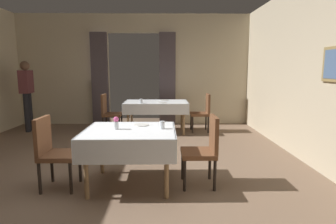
% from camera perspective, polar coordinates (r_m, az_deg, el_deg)
% --- Properties ---
extents(ground, '(10.08, 10.08, 0.00)m').
position_cam_1_polar(ground, '(3.92, -13.33, -14.30)').
color(ground, '#7A604C').
extents(wall_back, '(6.40, 0.27, 3.00)m').
position_cam_1_polar(wall_back, '(7.74, -7.04, 8.69)').
color(wall_back, beige).
rests_on(wall_back, ground).
extents(dining_table_mid, '(1.18, 1.06, 0.75)m').
position_cam_1_polar(dining_table_mid, '(3.65, -7.86, -5.12)').
color(dining_table_mid, olive).
rests_on(dining_table_mid, ground).
extents(dining_table_far, '(1.53, 0.95, 0.75)m').
position_cam_1_polar(dining_table_far, '(6.69, -2.46, 1.44)').
color(dining_table_far, olive).
rests_on(dining_table_far, ground).
extents(chair_mid_right, '(0.44, 0.44, 0.93)m').
position_cam_1_polar(chair_mid_right, '(3.66, 7.58, -7.25)').
color(chair_mid_right, black).
rests_on(chair_mid_right, ground).
extents(chair_mid_left, '(0.44, 0.44, 0.93)m').
position_cam_1_polar(chair_mid_left, '(3.84, -22.73, -7.14)').
color(chair_mid_left, black).
rests_on(chair_mid_left, ground).
extents(chair_far_right, '(0.44, 0.44, 0.93)m').
position_cam_1_polar(chair_far_right, '(6.81, 7.26, 0.25)').
color(chair_far_right, black).
rests_on(chair_far_right, ground).
extents(chair_far_left, '(0.45, 0.44, 0.93)m').
position_cam_1_polar(chair_far_left, '(6.84, -12.12, 0.15)').
color(chair_far_left, black).
rests_on(chair_far_left, ground).
extents(flower_vase_mid, '(0.07, 0.07, 0.17)m').
position_cam_1_polar(flower_vase_mid, '(3.65, -10.68, -2.14)').
color(flower_vase_mid, silver).
rests_on(flower_vase_mid, dining_table_mid).
extents(plate_mid_b, '(0.21, 0.21, 0.01)m').
position_cam_1_polar(plate_mid_b, '(3.87, -5.57, -2.69)').
color(plate_mid_b, white).
rests_on(plate_mid_b, dining_table_mid).
extents(glass_mid_c, '(0.07, 0.07, 0.10)m').
position_cam_1_polar(glass_mid_c, '(3.62, -1.23, -2.71)').
color(glass_mid_c, silver).
rests_on(glass_mid_c, dining_table_mid).
extents(glass_far_a, '(0.07, 0.07, 0.10)m').
position_cam_1_polar(glass_far_a, '(6.39, -5.60, 2.30)').
color(glass_far_a, silver).
rests_on(glass_far_a, dining_table_far).
extents(plate_far_b, '(0.22, 0.22, 0.01)m').
position_cam_1_polar(plate_far_b, '(6.94, -0.75, 2.48)').
color(plate_far_b, white).
rests_on(plate_far_b, dining_table_far).
extents(plate_far_c, '(0.21, 0.21, 0.01)m').
position_cam_1_polar(plate_far_c, '(6.44, -1.20, 1.98)').
color(plate_far_c, white).
rests_on(plate_far_c, dining_table_far).
extents(person_waiter_by_doorway, '(0.23, 0.37, 1.72)m').
position_cam_1_polar(person_waiter_by_doorway, '(7.57, -27.22, 4.07)').
color(person_waiter_by_doorway, black).
rests_on(person_waiter_by_doorway, ground).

